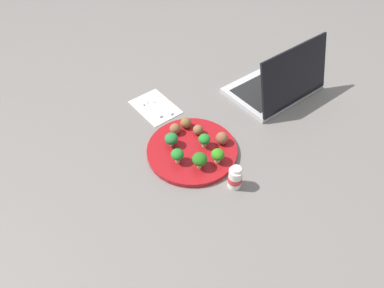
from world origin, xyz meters
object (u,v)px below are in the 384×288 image
(meatball_far_rim, at_px, (186,123))
(fork, at_px, (150,107))
(meatball_near_rim, at_px, (198,130))
(knife, at_px, (158,103))
(napkin, at_px, (155,107))
(meatball_back_right, at_px, (222,138))
(laptop, at_px, (278,85))
(broccoli_floret_mid_left, at_px, (200,159))
(broccoli_floret_near_rim, at_px, (204,139))
(yogurt_bottle, at_px, (235,178))
(plate, at_px, (192,150))
(meatball_mid_right, at_px, (174,129))
(broccoli_floret_center, at_px, (218,155))
(broccoli_floret_front_left, at_px, (171,139))
(broccoli_floret_back_right, at_px, (177,155))

(meatball_far_rim, xyz_separation_m, fork, (0.17, 0.03, -0.03))
(meatball_near_rim, relative_size, knife, 0.22)
(napkin, bearing_deg, meatball_far_rim, -174.52)
(meatball_near_rim, xyz_separation_m, meatball_back_right, (-0.08, -0.03, 0.00))
(knife, bearing_deg, meatball_near_rim, -177.52)
(laptop, bearing_deg, meatball_near_rim, 90.04)
(fork, distance_m, knife, 0.04)
(laptop, bearing_deg, broccoli_floret_mid_left, 103.85)
(fork, bearing_deg, napkin, -112.03)
(meatball_near_rim, bearing_deg, laptop, -89.96)
(broccoli_floret_near_rim, height_order, yogurt_bottle, yogurt_bottle)
(plate, height_order, laptop, laptop)
(meatball_mid_right, height_order, knife, meatball_mid_right)
(meatball_far_rim, xyz_separation_m, meatball_back_right, (-0.13, -0.05, 0.00))
(plate, height_order, broccoli_floret_mid_left, broccoli_floret_mid_left)
(knife, bearing_deg, meatball_mid_right, 163.35)
(plate, xyz_separation_m, meatball_near_rim, (0.04, -0.06, 0.02))
(yogurt_bottle, bearing_deg, broccoli_floret_center, -7.55)
(meatball_mid_right, distance_m, knife, 0.18)
(meatball_near_rim, height_order, yogurt_bottle, yogurt_bottle)
(meatball_back_right, height_order, laptop, laptop)
(broccoli_floret_front_left, height_order, meatball_back_right, broccoli_floret_front_left)
(meatball_far_rim, distance_m, knife, 0.17)
(napkin, xyz_separation_m, fork, (0.01, 0.02, 0.00))
(broccoli_floret_center, distance_m, knife, 0.35)
(broccoli_floret_near_rim, height_order, laptop, laptop)
(knife, bearing_deg, fork, 90.03)
(fork, relative_size, knife, 0.83)
(knife, xyz_separation_m, laptop, (-0.22, -0.38, 0.03))
(broccoli_floret_front_left, relative_size, broccoli_floret_near_rim, 0.98)
(broccoli_floret_near_rim, xyz_separation_m, meatball_mid_right, (0.10, 0.04, -0.01))
(fork, height_order, yogurt_bottle, yogurt_bottle)
(broccoli_floret_front_left, xyz_separation_m, fork, (0.21, -0.05, -0.04))
(broccoli_floret_back_right, height_order, meatball_back_right, broccoli_floret_back_right)
(napkin, bearing_deg, yogurt_bottle, 178.35)
(broccoli_floret_back_right, distance_m, yogurt_bottle, 0.18)
(meatball_far_rim, xyz_separation_m, meatball_near_rim, (-0.05, -0.01, -0.00))
(broccoli_floret_back_right, bearing_deg, broccoli_floret_near_rim, -89.29)
(broccoli_floret_mid_left, height_order, meatball_near_rim, broccoli_floret_mid_left)
(broccoli_floret_front_left, bearing_deg, broccoli_floret_center, -153.53)
(broccoli_floret_center, bearing_deg, napkin, -0.09)
(broccoli_floret_mid_left, xyz_separation_m, fork, (0.33, -0.04, -0.04))
(broccoli_floret_back_right, bearing_deg, broccoli_floret_mid_left, -144.88)
(meatball_far_rim, bearing_deg, laptop, -97.17)
(broccoli_floret_front_left, bearing_deg, meatball_near_rim, -95.92)
(broccoli_floret_near_rim, xyz_separation_m, meatball_near_rim, (0.06, -0.02, -0.01))
(meatball_far_rim, relative_size, knife, 0.25)
(broccoli_floret_center, xyz_separation_m, broccoli_floret_mid_left, (0.02, 0.06, 0.00))
(knife, height_order, yogurt_bottle, yogurt_bottle)
(plate, xyz_separation_m, knife, (0.26, -0.05, -0.00))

